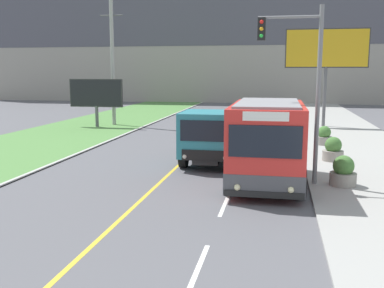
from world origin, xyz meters
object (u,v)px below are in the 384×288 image
(utility_pole_far, at_px, (113,63))
(billboard_small, at_px, (96,94))
(dump_truck, at_px, (212,137))
(planter_round_third, at_px, (324,136))
(city_bus, at_px, (267,144))
(billboard_large, at_px, (327,51))
(traffic_light_mast, at_px, (302,74))
(planter_round_near, at_px, (343,172))
(car_distant, at_px, (244,116))
(planter_round_second, at_px, (333,150))

(utility_pole_far, bearing_deg, billboard_small, -114.31)
(dump_truck, relative_size, utility_pole_far, 0.68)
(planter_round_third, bearing_deg, city_bus, -107.22)
(billboard_small, xyz_separation_m, planter_round_third, (15.89, -5.58, -1.93))
(billboard_large, xyz_separation_m, planter_round_third, (-0.75, -8.88, -5.03))
(city_bus, bearing_deg, traffic_light_mast, 12.42)
(planter_round_near, relative_size, planter_round_third, 1.04)
(city_bus, distance_m, dump_truck, 4.24)
(utility_pole_far, bearing_deg, city_bus, -53.71)
(planter_round_third, bearing_deg, billboard_large, 85.14)
(city_bus, relative_size, billboard_small, 1.35)
(dump_truck, xyz_separation_m, traffic_light_mast, (3.67, -3.14, 2.83))
(planter_round_near, bearing_deg, car_distant, 105.19)
(traffic_light_mast, height_order, planter_round_third, traffic_light_mast)
(planter_round_near, bearing_deg, traffic_light_mast, 177.33)
(traffic_light_mast, distance_m, billboard_large, 18.32)
(traffic_light_mast, relative_size, planter_round_near, 5.87)
(planter_round_second, distance_m, planter_round_third, 4.63)
(planter_round_near, xyz_separation_m, planter_round_second, (0.16, 4.63, 0.00))
(planter_round_second, bearing_deg, traffic_light_mast, -111.04)
(dump_truck, height_order, billboard_small, billboard_small)
(traffic_light_mast, bearing_deg, planter_round_third, 79.00)
(planter_round_second, bearing_deg, city_bus, -121.03)
(planter_round_second, bearing_deg, billboard_large, 86.66)
(dump_truck, xyz_separation_m, planter_round_second, (5.42, 1.42, -0.68))
(car_distant, bearing_deg, billboard_large, -3.92)
(dump_truck, relative_size, traffic_light_mast, 0.99)
(car_distant, relative_size, billboard_small, 1.05)
(dump_truck, height_order, planter_round_near, dump_truck)
(car_distant, height_order, billboard_small, billboard_small)
(city_bus, distance_m, billboard_large, 19.12)
(billboard_small, xyz_separation_m, planter_round_second, (15.86, -10.22, -1.90))
(dump_truck, bearing_deg, city_bus, -53.24)
(city_bus, height_order, planter_round_second, city_bus)
(billboard_large, distance_m, planter_round_second, 14.44)
(planter_round_second, bearing_deg, planter_round_third, 89.59)
(dump_truck, bearing_deg, billboard_large, 67.43)
(dump_truck, distance_m, planter_round_second, 5.65)
(planter_round_second, bearing_deg, dump_truck, -165.29)
(traffic_light_mast, xyz_separation_m, planter_round_near, (1.60, -0.07, -3.52))
(planter_round_near, xyz_separation_m, planter_round_third, (0.19, 9.27, -0.02))
(car_distant, xyz_separation_m, billboard_small, (-10.66, -3.71, 1.78))
(city_bus, height_order, car_distant, city_bus)
(billboard_large, bearing_deg, city_bus, -101.36)
(car_distant, height_order, traffic_light_mast, traffic_light_mast)
(car_distant, height_order, utility_pole_far, utility_pole_far)
(car_distant, bearing_deg, utility_pole_far, -168.14)
(dump_truck, height_order, car_distant, dump_truck)
(billboard_small, bearing_deg, planter_round_second, -32.79)
(city_bus, bearing_deg, billboard_small, 130.79)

